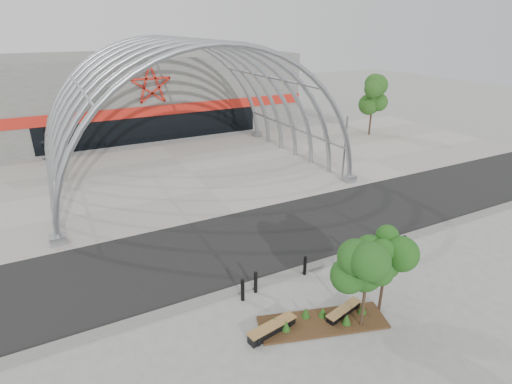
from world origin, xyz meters
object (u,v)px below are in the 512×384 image
(bollard_2, at_px, (305,266))
(signal_pole, at_px, (345,148))
(street_tree_0, at_px, (368,270))
(bench_0, at_px, (272,329))
(bench_1, at_px, (344,312))
(street_tree_1, at_px, (387,257))

(bollard_2, bearing_deg, signal_pole, 43.64)
(street_tree_0, relative_size, bollard_2, 3.76)
(bench_0, height_order, bollard_2, bollard_2)
(bench_0, xyz_separation_m, bench_1, (3.09, -0.45, -0.03))
(street_tree_0, bearing_deg, bench_1, 105.07)
(signal_pole, xyz_separation_m, street_tree_1, (-8.17, -12.62, 0.00))
(street_tree_1, distance_m, bench_1, 2.87)
(signal_pole, relative_size, bollard_2, 5.05)
(street_tree_0, distance_m, bollard_2, 4.51)
(street_tree_0, height_order, bench_0, street_tree_0)
(signal_pole, relative_size, street_tree_1, 1.37)
(bench_1, bearing_deg, signal_pole, 51.48)
(bench_1, height_order, bollard_2, bollard_2)
(street_tree_1, distance_m, bollard_2, 4.34)
(street_tree_0, bearing_deg, bollard_2, 89.65)
(street_tree_0, height_order, street_tree_1, street_tree_0)
(signal_pole, distance_m, bench_1, 15.82)
(signal_pole, bearing_deg, bollard_2, -136.36)
(street_tree_0, relative_size, bench_1, 1.92)
(street_tree_0, height_order, bench_1, street_tree_0)
(street_tree_1, bearing_deg, bench_1, 166.08)
(bench_0, xyz_separation_m, bollard_2, (3.33, 2.73, 0.27))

